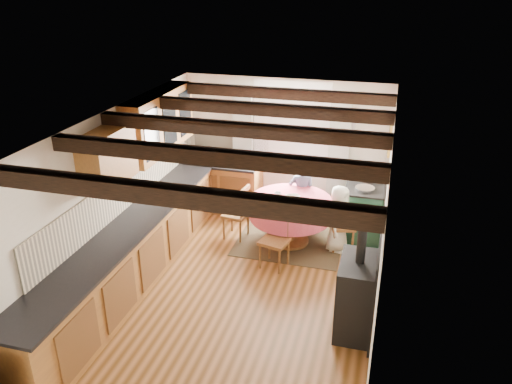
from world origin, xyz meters
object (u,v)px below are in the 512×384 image
(chair_right, at_px, (343,223))
(dining_table, at_px, (290,221))
(child_far, at_px, (301,195))
(child_right, at_px, (339,219))
(chair_left, at_px, (236,212))
(cast_iron_stove, at_px, (358,277))
(cup, at_px, (278,195))
(aga_range, at_px, (364,209))
(chair_near, at_px, (275,239))

(chair_right, bearing_deg, dining_table, 77.38)
(child_far, xyz_separation_m, child_right, (0.70, -0.59, -0.06))
(chair_left, height_order, chair_right, chair_left)
(chair_left, relative_size, chair_right, 1.02)
(cast_iron_stove, height_order, child_right, cast_iron_stove)
(child_far, distance_m, child_right, 0.91)
(child_far, bearing_deg, chair_right, 136.89)
(child_far, bearing_deg, dining_table, 75.92)
(chair_left, xyz_separation_m, cup, (0.69, 0.01, 0.38))
(dining_table, distance_m, aga_range, 1.28)
(child_right, bearing_deg, cast_iron_stove, -152.58)
(chair_left, distance_m, aga_range, 2.11)
(chair_near, distance_m, aga_range, 1.83)
(aga_range, bearing_deg, dining_table, -149.03)
(chair_near, distance_m, child_far, 1.35)
(aga_range, height_order, child_right, child_right)
(cast_iron_stove, relative_size, child_right, 1.38)
(aga_range, bearing_deg, child_right, -117.02)
(aga_range, xyz_separation_m, cup, (-1.30, -0.67, 0.38))
(cup, bearing_deg, child_far, 65.69)
(chair_right, relative_size, aga_range, 0.91)
(chair_right, distance_m, child_right, 0.13)
(aga_range, xyz_separation_m, cast_iron_stove, (0.11, -2.55, 0.30))
(chair_right, xyz_separation_m, cup, (-1.03, -0.07, 0.39))
(child_right, relative_size, cup, 10.21)
(chair_near, height_order, cup, chair_near)
(child_right, bearing_deg, child_far, 63.86)
(chair_right, distance_m, aga_range, 0.67)
(dining_table, xyz_separation_m, aga_range, (1.10, 0.66, 0.06))
(dining_table, xyz_separation_m, chair_left, (-0.90, -0.03, 0.06))
(aga_range, height_order, cast_iron_stove, cast_iron_stove)
(dining_table, distance_m, chair_left, 0.90)
(dining_table, relative_size, child_right, 1.19)
(chair_near, bearing_deg, child_right, 54.90)
(child_far, relative_size, cup, 11.29)
(chair_right, distance_m, cast_iron_stove, 2.00)
(chair_right, height_order, aga_range, aga_range)
(cast_iron_stove, bearing_deg, child_right, 103.30)
(cast_iron_stove, bearing_deg, dining_table, 122.53)
(chair_right, xyz_separation_m, child_right, (-0.06, -0.05, 0.10))
(child_right, bearing_deg, cup, 104.93)
(chair_near, bearing_deg, chair_right, 54.73)
(chair_left, distance_m, child_right, 1.66)
(dining_table, relative_size, cup, 12.20)
(chair_near, xyz_separation_m, chair_right, (0.90, 0.80, -0.01))
(chair_right, xyz_separation_m, cast_iron_stove, (0.38, -1.94, 0.30))
(chair_left, bearing_deg, cup, 98.52)
(chair_left, bearing_deg, child_right, 98.37)
(cup, bearing_deg, cast_iron_stove, -53.00)
(child_far, distance_m, cup, 0.70)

